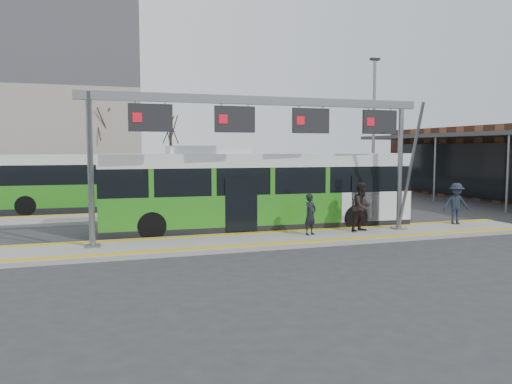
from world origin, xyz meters
TOP-DOWN VIEW (x-y plane):
  - ground at (0.00, 0.00)m, footprint 120.00×120.00m
  - platform_main at (0.00, 0.00)m, footprint 22.00×3.00m
  - platform_second at (-4.00, 8.00)m, footprint 20.00×3.00m
  - tactile_main at (0.00, 0.00)m, footprint 22.00×2.65m
  - tactile_second at (-4.00, 9.15)m, footprint 20.00×0.35m
  - gantry at (-0.35, 0.25)m, footprint 13.00×1.68m
  - apartment_block at (-14.00, 36.00)m, footprint 24.50×12.50m
  - hero_bus at (0.18, 2.79)m, footprint 13.07×3.34m
  - bg_bus_green at (-5.32, 11.70)m, footprint 12.58×3.23m
  - passenger_a at (1.44, 0.12)m, footprint 0.68×0.60m
  - passenger_b at (3.74, 0.24)m, footprint 1.16×1.04m
  - passenger_c at (8.63, 0.63)m, footprint 1.31×0.99m
  - tree_left at (-5.47, 30.30)m, footprint 1.40×1.40m
  - tree_mid at (1.17, 33.28)m, footprint 1.40×1.40m
  - lamp_east at (7.83, 6.17)m, footprint 0.50×0.25m

SIDE VIEW (x-z plane):
  - ground at x=0.00m, z-range 0.00..0.00m
  - platform_main at x=0.00m, z-range 0.00..0.15m
  - platform_second at x=-4.00m, z-range 0.00..0.15m
  - tactile_main at x=0.00m, z-range 0.15..0.17m
  - tactile_second at x=-4.00m, z-range 0.15..0.17m
  - passenger_a at x=1.44m, z-range 0.15..1.73m
  - passenger_c at x=8.63m, z-range 0.15..1.95m
  - passenger_b at x=3.74m, z-range 0.15..2.11m
  - bg_bus_green at x=-5.32m, z-range -0.02..3.10m
  - hero_bus at x=0.18m, z-range -0.15..3.41m
  - gantry at x=-0.35m, z-range 1.70..6.90m
  - lamp_east at x=7.83m, z-range 0.24..8.43m
  - tree_mid at x=1.17m, z-range 1.81..8.81m
  - tree_left at x=-5.47m, z-range 1.90..9.24m
  - apartment_block at x=-14.00m, z-range 0.01..18.41m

